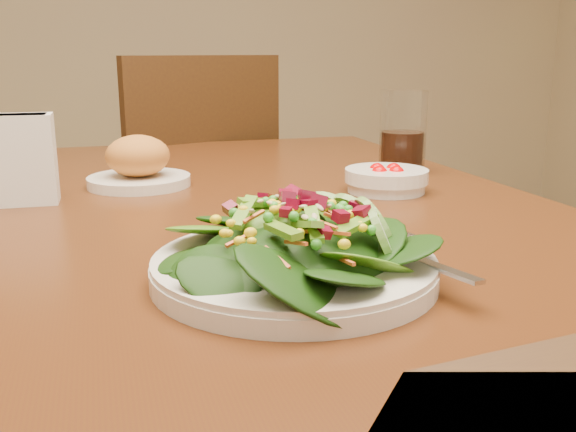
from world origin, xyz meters
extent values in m
cube|color=#45210C|center=(0.00, 0.00, 0.73)|extent=(0.90, 1.40, 0.04)
cylinder|color=black|center=(-0.39, 0.64, 0.35)|extent=(0.07, 0.07, 0.71)
cylinder|color=black|center=(0.39, 0.64, 0.35)|extent=(0.07, 0.07, 0.71)
cube|color=black|center=(0.00, 0.91, 0.45)|extent=(0.56, 0.56, 0.04)
cylinder|color=black|center=(0.11, 1.15, 0.22)|extent=(0.04, 0.04, 0.43)
cylinder|color=black|center=(-0.24, 1.03, 0.22)|extent=(0.04, 0.04, 0.43)
cylinder|color=black|center=(0.24, 0.80, 0.22)|extent=(0.04, 0.04, 0.43)
cylinder|color=black|center=(-0.12, 0.67, 0.22)|extent=(0.04, 0.04, 0.43)
cube|color=black|center=(0.06, 0.72, 0.72)|extent=(0.41, 0.17, 0.48)
cylinder|color=silver|center=(-0.02, -0.30, 0.76)|extent=(0.28, 0.28, 0.02)
ellipsoid|color=black|center=(-0.02, -0.30, 0.79)|extent=(0.19, 0.19, 0.04)
cube|color=silver|center=(0.10, -0.33, 0.77)|extent=(0.05, 0.18, 0.01)
cylinder|color=silver|center=(-0.13, 0.20, 0.76)|extent=(0.17, 0.17, 0.02)
ellipsoid|color=#AF6229|center=(-0.13, 0.20, 0.80)|extent=(0.11, 0.11, 0.07)
cylinder|color=silver|center=(0.24, 0.04, 0.77)|extent=(0.13, 0.13, 0.04)
sphere|color=#DE0001|center=(0.25, 0.05, 0.78)|extent=(0.03, 0.03, 0.03)
sphere|color=#DE0001|center=(0.23, 0.06, 0.78)|extent=(0.03, 0.03, 0.03)
sphere|color=#DE0001|center=(0.22, 0.03, 0.78)|extent=(0.03, 0.03, 0.03)
sphere|color=#DE0001|center=(0.25, 0.03, 0.78)|extent=(0.03, 0.03, 0.03)
cylinder|color=silver|center=(0.34, 0.19, 0.82)|extent=(0.08, 0.08, 0.15)
cylinder|color=black|center=(0.34, 0.19, 0.79)|extent=(0.08, 0.08, 0.07)
cube|color=white|center=(-0.31, 0.12, 0.81)|extent=(0.10, 0.06, 0.13)
cube|color=white|center=(-0.31, 0.12, 0.82)|extent=(0.09, 0.05, 0.11)
camera|label=1|loc=(-0.20, -0.86, 0.97)|focal=40.00mm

